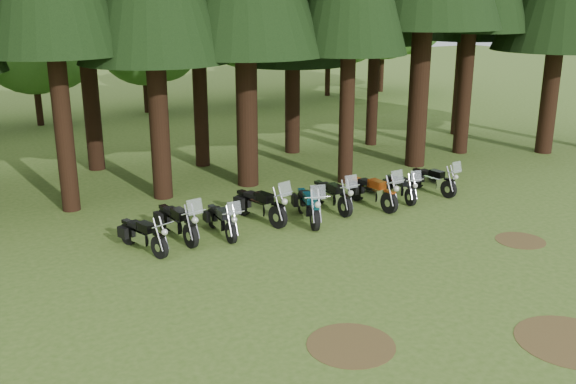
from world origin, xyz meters
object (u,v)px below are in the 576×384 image
motorcycle_5 (332,196)px  motorcycle_7 (401,188)px  motorcycle_2 (222,221)px  motorcycle_8 (433,181)px  motorcycle_3 (260,206)px  motorcycle_0 (143,236)px  motorcycle_1 (177,223)px  motorcycle_4 (308,206)px  motorcycle_6 (373,192)px

motorcycle_5 → motorcycle_7: size_ratio=1.12×
motorcycle_2 → motorcycle_8: motorcycle_8 is taller
motorcycle_3 → motorcycle_5: motorcycle_3 is taller
motorcycle_0 → motorcycle_7: (9.10, 0.37, -0.01)m
motorcycle_1 → motorcycle_5: (5.30, 0.13, -0.02)m
motorcycle_3 → motorcycle_5: size_ratio=1.05×
motorcycle_1 → motorcycle_2: motorcycle_1 is taller
motorcycle_0 → motorcycle_2: size_ratio=0.98×
motorcycle_4 → motorcycle_5: 1.37m
motorcycle_7 → motorcycle_8: motorcycle_8 is taller
motorcycle_5 → motorcycle_8: motorcycle_5 is taller
motorcycle_4 → motorcycle_6: size_ratio=0.99×
motorcycle_7 → motorcycle_0: bearing=-169.2°
motorcycle_4 → motorcycle_0: bearing=-164.8°
motorcycle_1 → motorcycle_8: (9.48, 0.05, -0.04)m
motorcycle_2 → motorcycle_8: size_ratio=0.96×
motorcycle_6 → motorcycle_7: motorcycle_6 is taller
motorcycle_1 → motorcycle_6: motorcycle_6 is taller
motorcycle_4 → motorcycle_6: (2.62, 0.25, 0.00)m
motorcycle_4 → motorcycle_6: bearing=21.3°
motorcycle_5 → motorcycle_6: (1.38, -0.35, 0.02)m
motorcycle_0 → motorcycle_5: (6.43, 0.55, 0.04)m
motorcycle_1 → motorcycle_7: bearing=-8.0°
motorcycle_2 → motorcycle_6: motorcycle_6 is taller
motorcycle_4 → motorcycle_5: motorcycle_4 is taller
motorcycle_0 → motorcycle_8: (10.60, 0.47, 0.01)m
motorcycle_5 → motorcycle_1: bearing=-179.3°
motorcycle_7 → motorcycle_3: bearing=-174.7°
motorcycle_3 → motorcycle_7: size_ratio=1.18×
motorcycle_0 → motorcycle_8: bearing=-16.0°
motorcycle_0 → motorcycle_1: motorcycle_1 is taller
motorcycle_3 → motorcycle_0: bearing=174.7°
motorcycle_6 → motorcycle_1: bearing=173.1°
motorcycle_7 → motorcycle_6: bearing=-163.9°
motorcycle_6 → motorcycle_4: bearing=-179.6°
motorcycle_2 → motorcycle_3: bearing=20.7°
motorcycle_0 → motorcycle_3: 3.94m
motorcycle_4 → motorcycle_5: size_ratio=1.03×
motorcycle_0 → motorcycle_6: size_ratio=0.85×
motorcycle_3 → motorcycle_6: size_ratio=1.00×
motorcycle_0 → motorcycle_5: 6.45m
motorcycle_2 → motorcycle_0: bearing=-176.7°
motorcycle_3 → motorcycle_7: (5.22, -0.29, -0.08)m
motorcycle_3 → motorcycle_6: bearing=-21.6°
motorcycle_7 → motorcycle_5: bearing=-175.3°
motorcycle_3 → motorcycle_4: (1.31, -0.71, -0.01)m
motorcycle_0 → motorcycle_3: motorcycle_3 is taller
motorcycle_1 → motorcycle_4: (4.06, -0.47, 0.00)m
motorcycle_1 → motorcycle_7: (7.97, -0.04, -0.07)m
motorcycle_1 → motorcycle_5: bearing=-6.3°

